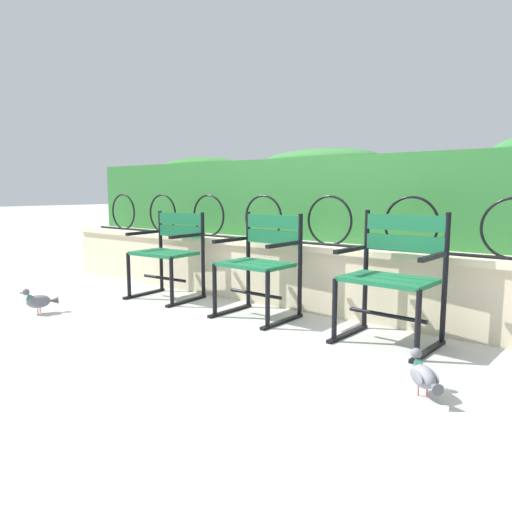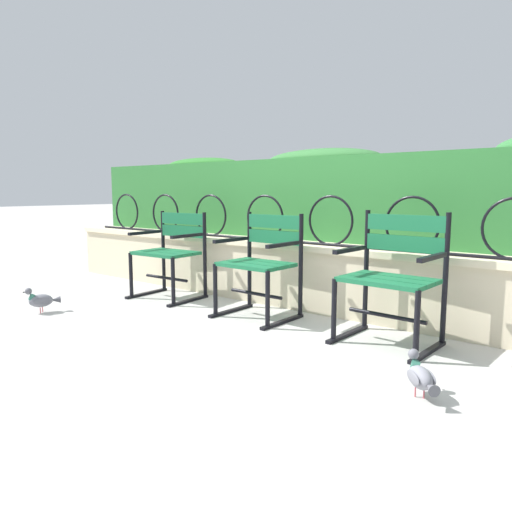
% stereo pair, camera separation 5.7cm
% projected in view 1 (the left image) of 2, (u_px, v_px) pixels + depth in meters
% --- Properties ---
extents(ground_plane, '(60.00, 60.00, 0.00)m').
position_uv_depth(ground_plane, '(243.00, 333.00, 3.50)').
color(ground_plane, '#B7B5AF').
extents(stone_wall, '(6.48, 0.41, 0.57)m').
position_uv_depth(stone_wall, '(312.00, 275.00, 4.22)').
color(stone_wall, beige).
rests_on(stone_wall, ground).
extents(iron_arch_fence, '(5.96, 0.02, 0.42)m').
position_uv_depth(iron_arch_fence, '(296.00, 222.00, 4.18)').
color(iron_arch_fence, black).
rests_on(iron_arch_fence, stone_wall).
extents(hedge_row, '(6.35, 0.59, 0.88)m').
position_uv_depth(hedge_row, '(341.00, 195.00, 4.49)').
color(hedge_row, '#2D7033').
rests_on(hedge_row, stone_wall).
extents(park_chair_left, '(0.63, 0.55, 0.83)m').
position_uv_depth(park_chair_left, '(169.00, 251.00, 4.63)').
color(park_chair_left, '#19663D').
rests_on(park_chair_left, ground).
extents(park_chair_centre, '(0.60, 0.53, 0.85)m').
position_uv_depth(park_chair_centre, '(261.00, 261.00, 3.93)').
color(park_chair_centre, '#19663D').
rests_on(park_chair_centre, ground).
extents(park_chair_right, '(0.65, 0.55, 0.89)m').
position_uv_depth(park_chair_right, '(393.00, 274.00, 3.26)').
color(park_chair_right, '#19663D').
rests_on(park_chair_right, ground).
extents(pigeon_near_chairs, '(0.23, 0.24, 0.22)m').
position_uv_depth(pigeon_near_chairs, '(424.00, 376.00, 2.40)').
color(pigeon_near_chairs, gray).
rests_on(pigeon_near_chairs, ground).
extents(pigeon_far_side, '(0.17, 0.28, 0.22)m').
position_uv_depth(pigeon_far_side, '(39.00, 301.00, 4.04)').
color(pigeon_far_side, slate).
rests_on(pigeon_far_side, ground).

